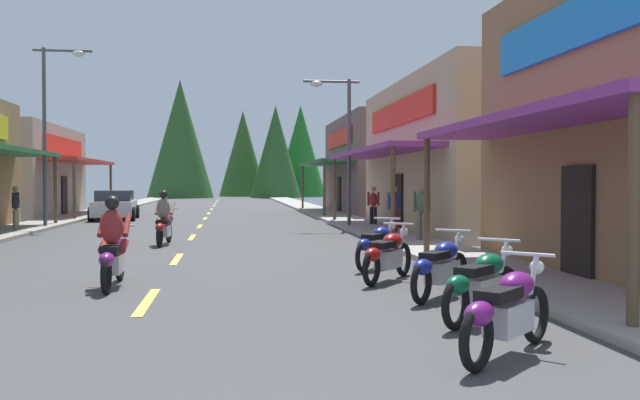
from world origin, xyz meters
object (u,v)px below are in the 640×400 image
Objects in this scene: motorcycle_parked_right_4 at (377,245)px; rider_cruising_lead at (113,249)px; motorcycle_parked_right_1 at (482,283)px; pedestrian_strolling at (394,207)px; motorcycle_parked_right_0 at (508,310)px; pedestrian_waiting at (16,206)px; motorcycle_parked_right_3 at (388,254)px; streetlamp_left at (53,113)px; parked_car_curbside at (115,205)px; streetlamp_right at (340,130)px; pedestrian_browsing at (373,204)px; rider_cruising_trailing at (164,222)px; pedestrian_by_shop at (422,209)px; motorcycle_parked_right_2 at (440,266)px.

motorcycle_parked_right_4 is 0.84× the size of rider_cruising_lead.
motorcycle_parked_right_1 is at bearing -142.90° from motorcycle_parked_right_4.
motorcycle_parked_right_1 is 0.96× the size of pedestrian_strolling.
pedestrian_waiting reaches higher than motorcycle_parked_right_0.
pedestrian_waiting is at bearing 73.36° from motorcycle_parked_right_3.
motorcycle_parked_right_3 is at bearing -58.21° from streetlamp_left.
rider_cruising_lead is at bearing 87.49° from motorcycle_parked_right_0.
rider_cruising_lead is at bearing -174.69° from parked_car_curbside.
pedestrian_waiting is 8.50m from parked_car_curbside.
streetlamp_right is 3.63× the size of motorcycle_parked_right_1.
pedestrian_browsing is at bearing 23.67° from motorcycle_parked_right_4.
pedestrian_waiting is 0.99× the size of pedestrian_strolling.
parked_car_curbside reaches higher than motorcycle_parked_right_3.
motorcycle_parked_right_4 is 15.69m from pedestrian_waiting.
streetlamp_right reaches higher than pedestrian_browsing.
streetlamp_left is at bearing -46.56° from pedestrian_browsing.
pedestrian_waiting is at bearing 77.64° from motorcycle_parked_right_4.
rider_cruising_lead and rider_cruising_trailing have the same top height.
rider_cruising_trailing is (0.11, 7.96, 0.00)m from rider_cruising_lead.
pedestrian_waiting is (-13.08, 6.14, -0.07)m from pedestrian_by_shop.
pedestrian_by_shop is (2.29, 9.12, 0.54)m from motorcycle_parked_right_2.
motorcycle_parked_right_4 is at bearing 29.14° from motorcycle_parked_right_3.
rider_cruising_trailing is (4.89, -7.63, -3.81)m from streetlamp_left.
pedestrian_strolling reaches higher than motorcycle_parked_right_3.
pedestrian_strolling is (12.98, -3.13, 0.01)m from pedestrian_waiting.
motorcycle_parked_right_0 is 13.02m from pedestrian_by_shop.
motorcycle_parked_right_0 is (9.59, -20.92, -3.98)m from streetlamp_left.
parked_car_curbside is at bearing 143.03° from streetlamp_right.
pedestrian_browsing is at bearing 38.05° from motorcycle_parked_right_1.
streetlamp_right is at bearing -130.77° from parked_car_curbside.
pedestrian_by_shop is 0.40× the size of parked_car_curbside.
pedestrian_by_shop is at bearing 33.69° from motorcycle_parked_right_1.
motorcycle_parked_right_0 is at bearing -146.86° from motorcycle_parked_right_2.
pedestrian_by_shop is (7.51, 7.39, 0.37)m from rider_cruising_lead.
pedestrian_by_shop is (7.40, -0.57, 0.37)m from rider_cruising_trailing.
streetlamp_right is 2.71× the size of rider_cruising_lead.
motorcycle_parked_right_3 is 23.20m from parked_car_curbside.
motorcycle_parked_right_3 is at bearing 45.44° from motorcycle_parked_right_0.
motorcycle_parked_right_0 is 20.40m from pedestrian_browsing.
motorcycle_parked_right_1 is 0.88× the size of motorcycle_parked_right_4.
motorcycle_parked_right_1 is at bearing 124.95° from pedestrian_waiting.
motorcycle_parked_right_3 is 15.02m from pedestrian_browsing.
streetlamp_right reaches higher than pedestrian_by_shop.
pedestrian_by_shop reaches higher than rider_cruising_trailing.
pedestrian_waiting is (-10.78, 17.07, 0.47)m from motorcycle_parked_right_1.
motorcycle_parked_right_2 is 5.51m from rider_cruising_lead.
motorcycle_parked_right_2 is at bearing 45.24° from motorcycle_parked_right_1.
streetlamp_left is 4.20× the size of pedestrian_waiting.
streetlamp_left is 3.25× the size of rider_cruising_lead.
streetlamp_left reaches higher than pedestrian_strolling.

